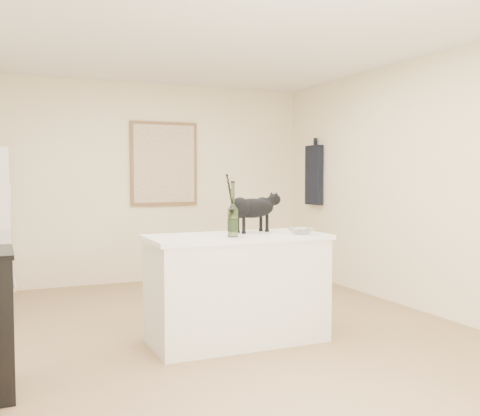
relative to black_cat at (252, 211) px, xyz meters
The scene contains 14 objects.
floor 1.13m from the black_cat, 166.10° to the left, with size 5.50×5.50×0.00m, color #936D4E.
ceiling 1.54m from the black_cat, 166.10° to the left, with size 5.50×5.50×0.00m, color white.
wall_back 2.85m from the black_cat, 95.96° to the left, with size 4.50×4.50×0.00m, color beige.
wall_front 2.70m from the black_cat, 96.28° to the right, with size 4.50×4.50×0.00m, color beige.
wall_right 1.97m from the black_cat, ahead, with size 5.50×5.50×0.00m, color beige.
island_base 0.70m from the black_cat, 146.85° to the right, with size 1.44×0.67×0.86m, color white.
island_top 0.31m from the black_cat, 146.85° to the right, with size 1.50×0.70×0.04m, color white.
artwork_frame 2.83m from the black_cat, 89.89° to the left, with size 0.90×0.03×1.10m, color brown.
artwork_canvas 2.81m from the black_cat, 89.89° to the left, with size 0.82×0.00×1.02m, color beige.
hanging_garment 2.86m from the black_cat, 48.24° to the left, with size 0.08×0.34×0.80m, color black.
black_cat is the anchor object (origin of this frame).
wine_bottle 0.39m from the black_cat, 137.55° to the right, with size 0.08×0.08×0.40m, color #2F5220.
glass_bowl 0.46m from the black_cat, 42.96° to the right, with size 0.21×0.21×0.05m, color silver.
fridge_paper 3.08m from the black_cat, 128.27° to the left, with size 0.01×0.15×0.19m, color beige.
Camera 1 is at (-1.72, -4.45, 1.39)m, focal length 41.72 mm.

